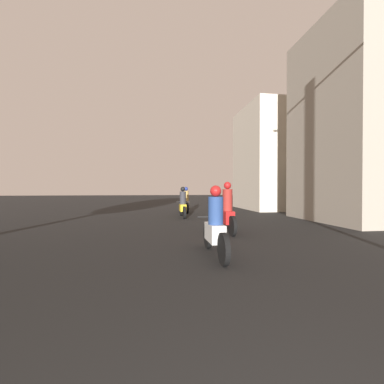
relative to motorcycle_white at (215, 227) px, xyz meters
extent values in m
cylinder|color=black|center=(0.00, 0.74, -0.30)|extent=(0.10, 0.62, 0.62)
cylinder|color=black|center=(0.00, -0.69, -0.30)|extent=(0.10, 0.62, 0.62)
cube|color=silver|center=(0.00, 0.02, -0.11)|extent=(0.30, 0.77, 0.38)
cylinder|color=black|center=(0.00, 0.49, 0.18)|extent=(0.60, 0.04, 0.04)
cylinder|color=navy|center=(0.00, -0.05, 0.37)|extent=(0.32, 0.32, 0.59)
sphere|color=#A51919|center=(0.00, -0.05, 0.78)|extent=(0.24, 0.24, 0.24)
cylinder|color=black|center=(1.07, 3.44, -0.30)|extent=(0.10, 0.62, 0.62)
cylinder|color=black|center=(1.07, 2.16, -0.30)|extent=(0.10, 0.62, 0.62)
cube|color=red|center=(1.07, 2.80, -0.09)|extent=(0.30, 0.86, 0.41)
cylinder|color=black|center=(1.07, 3.21, 0.21)|extent=(0.60, 0.04, 0.04)
cylinder|color=maroon|center=(1.07, 2.71, 0.47)|extent=(0.32, 0.32, 0.71)
sphere|color=#A51919|center=(1.07, 2.71, 0.94)|extent=(0.24, 0.24, 0.24)
cylinder|color=black|center=(0.15, 8.38, -0.31)|extent=(0.10, 0.60, 0.60)
cylinder|color=black|center=(0.15, 6.90, -0.31)|extent=(0.10, 0.60, 0.60)
cube|color=gold|center=(0.15, 7.64, -0.13)|extent=(0.30, 0.76, 0.36)
cylinder|color=black|center=(0.15, 8.12, 0.15)|extent=(0.60, 0.04, 0.04)
cylinder|color=#2D2D33|center=(0.15, 7.56, 0.37)|extent=(0.32, 0.32, 0.65)
sphere|color=black|center=(0.15, 7.56, 0.82)|extent=(0.24, 0.24, 0.24)
cylinder|color=black|center=(0.62, 10.79, -0.29)|extent=(0.10, 0.64, 0.64)
cylinder|color=black|center=(0.62, 9.40, -0.29)|extent=(0.10, 0.64, 0.64)
cube|color=#ADADB2|center=(0.62, 10.10, -0.09)|extent=(0.30, 0.91, 0.40)
cylinder|color=black|center=(0.62, 10.55, 0.21)|extent=(0.60, 0.04, 0.04)
cylinder|color=#B28E47|center=(0.62, 10.01, 0.41)|extent=(0.32, 0.32, 0.60)
sphere|color=navy|center=(0.62, 10.01, 0.83)|extent=(0.24, 0.24, 0.24)
cube|color=gray|center=(7.71, 4.89, 3.73)|extent=(4.05, 5.04, 8.69)
cube|color=beige|center=(7.66, 12.22, 3.03)|extent=(5.13, 5.40, 7.28)
camera|label=1|loc=(-1.30, -5.36, 0.83)|focal=24.00mm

